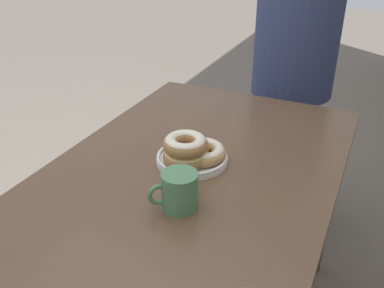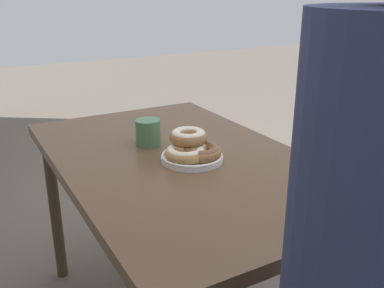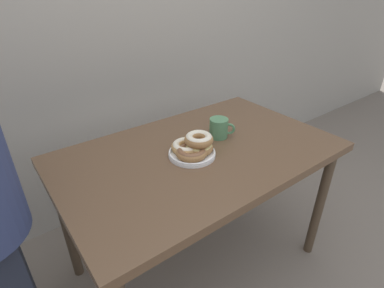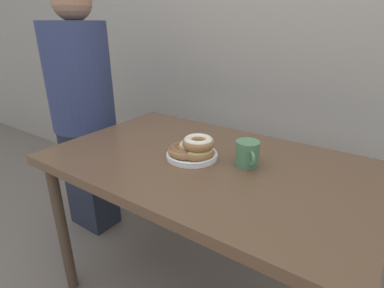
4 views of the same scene
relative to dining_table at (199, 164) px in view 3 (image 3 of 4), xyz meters
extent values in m
cube|color=#9E998E|center=(0.00, 0.80, 0.62)|extent=(8.00, 0.05, 2.60)
cube|color=brown|center=(0.00, 0.00, 0.06)|extent=(1.30, 0.80, 0.04)
cylinder|color=#473828|center=(0.59, -0.34, -0.32)|extent=(0.05, 0.05, 0.72)
cylinder|color=#473828|center=(-0.59, 0.34, -0.32)|extent=(0.05, 0.05, 0.72)
cylinder|color=#473828|center=(0.59, 0.34, -0.32)|extent=(0.05, 0.05, 0.72)
cylinder|color=white|center=(-0.06, -0.02, 0.08)|extent=(0.21, 0.21, 0.01)
torus|color=white|center=(-0.06, -0.02, 0.09)|extent=(0.21, 0.21, 0.01)
torus|color=#9E7042|center=(-0.02, -0.02, 0.11)|extent=(0.18, 0.18, 0.04)
torus|color=#E0D17F|center=(-0.02, -0.02, 0.12)|extent=(0.17, 0.17, 0.03)
torus|color=tan|center=(-0.07, 0.01, 0.11)|extent=(0.19, 0.19, 0.04)
torus|color=silver|center=(-0.07, 0.01, 0.12)|extent=(0.17, 0.17, 0.03)
torus|color=#9E7042|center=(-0.08, -0.04, 0.11)|extent=(0.19, 0.19, 0.04)
torus|color=brown|center=(-0.08, -0.04, 0.12)|extent=(0.17, 0.17, 0.03)
torus|color=#9E7042|center=(-0.02, -0.02, 0.15)|extent=(0.13, 0.13, 0.04)
torus|color=silver|center=(-0.02, -0.02, 0.16)|extent=(0.12, 0.12, 0.03)
cylinder|color=#4C7F56|center=(0.16, 0.05, 0.12)|extent=(0.09, 0.09, 0.10)
cylinder|color=#382114|center=(0.16, 0.05, 0.17)|extent=(0.08, 0.08, 0.00)
torus|color=#4C7F56|center=(0.19, 0.01, 0.12)|extent=(0.05, 0.05, 0.06)
camera|label=1|loc=(0.94, 0.44, 0.73)|focal=40.00mm
camera|label=2|loc=(-1.24, 0.65, 0.63)|focal=40.00mm
camera|label=3|loc=(-0.75, -0.94, 0.78)|focal=28.00mm
camera|label=4|loc=(0.59, -0.95, 0.60)|focal=28.00mm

